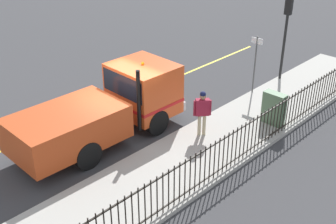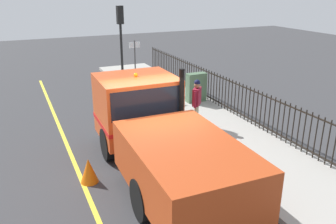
# 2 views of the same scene
# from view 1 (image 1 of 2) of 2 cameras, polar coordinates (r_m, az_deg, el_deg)

# --- Properties ---
(ground_plane) EXTENTS (55.77, 55.77, 0.00)m
(ground_plane) POSITION_cam_1_polar(r_m,az_deg,el_deg) (16.33, -6.10, -2.92)
(ground_plane) COLOR #38383A
(ground_plane) RESTS_ON ground
(sidewalk_slab) EXTENTS (2.97, 25.35, 0.15)m
(sidewalk_slab) POSITION_cam_1_polar(r_m,az_deg,el_deg) (14.50, 1.51, -6.79)
(sidewalk_slab) COLOR #A3A099
(sidewalk_slab) RESTS_ON ground
(lane_marking) EXTENTS (0.12, 22.82, 0.01)m
(lane_marking) POSITION_cam_1_polar(r_m,az_deg,el_deg) (17.83, -10.57, -0.45)
(lane_marking) COLOR yellow
(lane_marking) RESTS_ON ground
(work_truck) EXTENTS (2.42, 6.48, 2.73)m
(work_truck) POSITION_cam_1_polar(r_m,az_deg,el_deg) (15.71, -7.21, 1.00)
(work_truck) COLOR #D84C1E
(work_truck) RESTS_ON ground
(worker_standing) EXTENTS (0.49, 0.51, 1.72)m
(worker_standing) POSITION_cam_1_polar(r_m,az_deg,el_deg) (15.49, 4.46, 0.42)
(worker_standing) COLOR maroon
(worker_standing) RESTS_ON sidewalk_slab
(iron_fence) EXTENTS (0.04, 21.58, 1.34)m
(iron_fence) POSITION_cam_1_polar(r_m,az_deg,el_deg) (13.38, 5.71, -6.31)
(iron_fence) COLOR black
(iron_fence) RESTS_ON sidewalk_slab
(traffic_light_near) EXTENTS (0.32, 0.24, 3.84)m
(traffic_light_near) POSITION_cam_1_polar(r_m,az_deg,el_deg) (20.28, 15.11, 11.35)
(traffic_light_near) COLOR black
(traffic_light_near) RESTS_ON sidewalk_slab
(utility_cabinet) EXTENTS (0.85, 0.37, 1.24)m
(utility_cabinet) POSITION_cam_1_polar(r_m,az_deg,el_deg) (16.87, 13.49, 0.47)
(utility_cabinet) COLOR #4C6B4C
(utility_cabinet) RESTS_ON sidewalk_slab
(traffic_cone) EXTENTS (0.47, 0.47, 0.67)m
(traffic_cone) POSITION_cam_1_polar(r_m,az_deg,el_deg) (17.51, -10.46, 0.24)
(traffic_cone) COLOR orange
(traffic_cone) RESTS_ON ground
(street_sign) EXTENTS (0.50, 0.07, 2.51)m
(street_sign) POSITION_cam_1_polar(r_m,az_deg,el_deg) (18.89, 11.22, 6.82)
(street_sign) COLOR #4C4C4C
(street_sign) RESTS_ON sidewalk_slab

